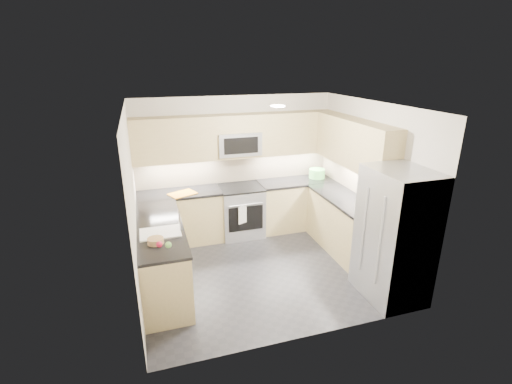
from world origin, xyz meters
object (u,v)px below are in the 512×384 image
refrigerator (395,235)px  cutting_board (183,194)px  microwave (238,143)px  utensil_bowl (317,173)px  gas_range (241,211)px  fruit_basket (156,241)px

refrigerator → cutting_board: refrigerator is taller
microwave → refrigerator: bearing=-60.4°
refrigerator → utensil_bowl: 2.49m
refrigerator → gas_range: bearing=120.9°
microwave → cutting_board: microwave is taller
utensil_bowl → cutting_board: bearing=-176.5°
gas_range → refrigerator: bearing=-59.1°
microwave → refrigerator: microwave is taller
microwave → refrigerator: (1.45, -2.55, -0.80)m
cutting_board → utensil_bowl: bearing=3.5°
microwave → cutting_board: size_ratio=1.76×
gas_range → refrigerator: 2.86m
gas_range → microwave: size_ratio=1.20×
gas_range → refrigerator: size_ratio=0.51×
microwave → cutting_board: (-1.04, -0.22, -0.75)m
refrigerator → fruit_basket: refrigerator is taller
refrigerator → cutting_board: 3.41m
refrigerator → utensil_bowl: (0.08, 2.49, 0.13)m
microwave → fruit_basket: size_ratio=3.83×
utensil_bowl → fruit_basket: (-3.11, -1.86, -0.05)m
refrigerator → fruit_basket: bearing=168.3°
gas_range → microwave: microwave is taller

